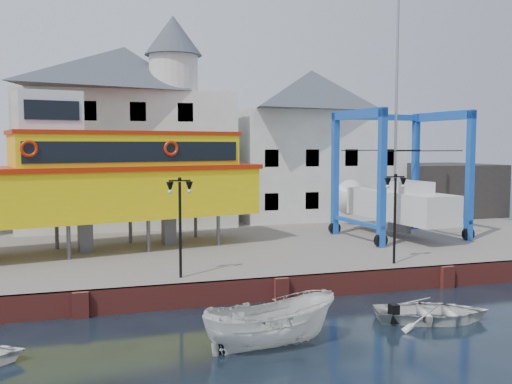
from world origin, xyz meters
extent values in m
plane|color=black|center=(0.00, 0.00, 0.00)|extent=(140.00, 140.00, 0.00)
cube|color=#615953|center=(0.00, 11.00, 0.50)|extent=(44.00, 22.00, 1.00)
cube|color=maroon|center=(0.00, 0.12, 0.50)|extent=(44.00, 0.25, 1.00)
cube|color=maroon|center=(-8.00, -0.05, 0.50)|extent=(0.60, 0.36, 1.00)
cube|color=maroon|center=(0.00, -0.05, 0.50)|extent=(0.60, 0.36, 1.00)
cube|color=maroon|center=(8.00, -0.05, 0.50)|extent=(0.60, 0.36, 1.00)
cube|color=beige|center=(-5.00, 18.50, 5.50)|extent=(14.00, 8.00, 9.00)
pyramid|color=#3B414C|center=(-5.00, 18.50, 11.60)|extent=(14.00, 8.00, 3.20)
cube|color=black|center=(-10.50, 14.54, 2.60)|extent=(1.00, 0.08, 1.20)
cube|color=black|center=(-7.50, 14.54, 2.60)|extent=(1.00, 0.08, 1.20)
cube|color=black|center=(-4.50, 14.54, 2.60)|extent=(1.00, 0.08, 1.20)
cube|color=black|center=(-1.50, 14.54, 2.60)|extent=(1.00, 0.08, 1.20)
cube|color=black|center=(-10.50, 14.54, 5.60)|extent=(1.00, 0.08, 1.20)
cube|color=black|center=(-7.50, 14.54, 5.60)|extent=(1.00, 0.08, 1.20)
cube|color=black|center=(-4.50, 14.54, 5.60)|extent=(1.00, 0.08, 1.20)
cube|color=black|center=(-1.50, 14.54, 5.60)|extent=(1.00, 0.08, 1.20)
cube|color=black|center=(-10.50, 14.54, 8.60)|extent=(1.00, 0.08, 1.20)
cube|color=black|center=(-7.50, 14.54, 8.60)|extent=(1.00, 0.08, 1.20)
cube|color=black|center=(-4.50, 14.54, 8.60)|extent=(1.00, 0.08, 1.20)
cube|color=black|center=(-1.50, 14.54, 8.60)|extent=(1.00, 0.08, 1.20)
cylinder|color=beige|center=(-2.00, 16.10, 11.20)|extent=(3.20, 3.20, 2.40)
cone|color=#3B414C|center=(-2.00, 16.10, 13.70)|extent=(3.80, 3.80, 2.60)
cube|color=beige|center=(9.00, 19.00, 5.00)|extent=(12.00, 8.00, 8.00)
pyramid|color=#3B414C|center=(9.00, 19.00, 10.60)|extent=(12.00, 8.00, 3.20)
cube|color=black|center=(4.50, 15.04, 2.60)|extent=(1.00, 0.08, 1.20)
cube|color=black|center=(7.50, 15.04, 2.60)|extent=(1.00, 0.08, 1.20)
cube|color=black|center=(10.50, 15.04, 2.60)|extent=(1.00, 0.08, 1.20)
cube|color=black|center=(13.50, 15.04, 2.60)|extent=(1.00, 0.08, 1.20)
cube|color=black|center=(4.50, 15.04, 5.60)|extent=(1.00, 0.08, 1.20)
cube|color=black|center=(7.50, 15.04, 5.60)|extent=(1.00, 0.08, 1.20)
cube|color=black|center=(10.50, 15.04, 5.60)|extent=(1.00, 0.08, 1.20)
cube|color=black|center=(13.50, 15.04, 5.60)|extent=(1.00, 0.08, 1.20)
cube|color=#272321|center=(19.00, 17.00, 3.00)|extent=(8.00, 7.00, 4.00)
cylinder|color=black|center=(-4.00, 1.20, 3.00)|extent=(0.12, 0.12, 4.00)
cube|color=black|center=(-4.00, 1.20, 5.05)|extent=(0.90, 0.06, 0.06)
sphere|color=black|center=(-4.00, 1.20, 5.12)|extent=(0.16, 0.16, 0.16)
cone|color=black|center=(-4.40, 1.20, 4.78)|extent=(0.32, 0.32, 0.45)
sphere|color=silver|center=(-4.40, 1.20, 4.60)|extent=(0.18, 0.18, 0.18)
cone|color=black|center=(-3.60, 1.20, 4.78)|extent=(0.32, 0.32, 0.45)
sphere|color=silver|center=(-3.60, 1.20, 4.60)|extent=(0.18, 0.18, 0.18)
cylinder|color=black|center=(6.00, 1.20, 3.00)|extent=(0.12, 0.12, 4.00)
cube|color=black|center=(6.00, 1.20, 5.05)|extent=(0.90, 0.06, 0.06)
sphere|color=black|center=(6.00, 1.20, 5.12)|extent=(0.16, 0.16, 0.16)
cone|color=black|center=(5.60, 1.20, 4.78)|extent=(0.32, 0.32, 0.45)
sphere|color=silver|center=(5.60, 1.20, 4.60)|extent=(0.18, 0.18, 0.18)
cone|color=black|center=(6.40, 1.20, 4.78)|extent=(0.32, 0.32, 0.45)
sphere|color=silver|center=(6.40, 1.20, 4.60)|extent=(0.18, 0.18, 0.18)
cylinder|color=#59595E|center=(-8.58, 6.47, 1.85)|extent=(0.24, 0.24, 1.70)
cylinder|color=#59595E|center=(-9.26, 9.57, 1.85)|extent=(0.24, 0.24, 1.70)
cylinder|color=#59595E|center=(-4.69, 7.32, 1.85)|extent=(0.24, 0.24, 1.70)
cylinder|color=#59595E|center=(-5.38, 10.43, 1.85)|extent=(0.24, 0.24, 1.70)
cylinder|color=#59595E|center=(-0.81, 8.18, 1.85)|extent=(0.24, 0.24, 1.70)
cylinder|color=#59595E|center=(-1.50, 11.29, 1.85)|extent=(0.24, 0.24, 1.70)
cube|color=#59595E|center=(-7.81, 8.26, 1.85)|extent=(0.79, 0.70, 1.70)
cube|color=#59595E|center=(-3.37, 9.24, 1.85)|extent=(0.79, 0.70, 1.70)
cube|color=yellow|center=(-6.70, 8.51, 3.95)|extent=(16.46, 7.64, 2.50)
cube|color=#B22206|center=(-6.70, 8.51, 5.32)|extent=(16.83, 7.90, 0.25)
cube|color=yellow|center=(-5.59, 8.75, 6.11)|extent=(11.93, 6.22, 1.82)
cube|color=black|center=(-5.17, 6.84, 6.17)|extent=(10.66, 2.41, 1.02)
cube|color=black|center=(-6.01, 10.67, 6.17)|extent=(10.66, 2.41, 1.02)
cube|color=#B22206|center=(-5.59, 8.75, 7.12)|extent=(12.17, 6.38, 0.20)
cube|color=silver|center=(-9.47, 7.90, 8.06)|extent=(3.52, 3.52, 2.07)
cube|color=black|center=(-9.15, 6.42, 8.14)|extent=(2.44, 0.59, 0.91)
torus|color=#B22206|center=(-10.15, 5.69, 6.34)|extent=(0.81, 0.33, 0.80)
torus|color=#B22206|center=(-3.49, 7.16, 6.34)|extent=(0.81, 0.33, 0.80)
cube|color=blue|center=(7.47, 5.11, 4.72)|extent=(0.41, 0.41, 7.44)
cylinder|color=black|center=(7.47, 5.11, 1.37)|extent=(0.77, 0.34, 0.74)
cube|color=blue|center=(6.98, 10.03, 4.72)|extent=(0.41, 0.41, 7.44)
cylinder|color=black|center=(6.98, 10.03, 1.37)|extent=(0.77, 0.34, 0.74)
cube|color=blue|center=(13.45, 5.71, 4.72)|extent=(0.41, 0.41, 7.44)
cylinder|color=black|center=(13.45, 5.71, 1.37)|extent=(0.77, 0.34, 0.74)
cube|color=blue|center=(12.95, 10.63, 4.72)|extent=(0.41, 0.41, 7.44)
cylinder|color=black|center=(12.95, 10.63, 1.37)|extent=(0.77, 0.34, 0.74)
cube|color=blue|center=(7.22, 7.57, 8.26)|extent=(0.90, 5.33, 0.52)
cube|color=blue|center=(7.22, 7.57, 2.06)|extent=(0.79, 5.32, 0.22)
cube|color=blue|center=(13.20, 8.17, 8.26)|extent=(0.90, 5.33, 0.52)
cube|color=blue|center=(13.20, 8.17, 2.06)|extent=(0.79, 5.32, 0.22)
cube|color=blue|center=(9.97, 10.33, 8.26)|extent=(6.39, 1.00, 0.37)
cube|color=silver|center=(10.21, 7.87, 2.91)|extent=(3.23, 8.18, 1.70)
cone|color=silver|center=(9.74, 12.58, 2.91)|extent=(2.60, 1.94, 2.45)
cube|color=#59595E|center=(10.21, 7.87, 1.69)|extent=(0.44, 1.93, 0.74)
cube|color=silver|center=(10.26, 7.34, 4.08)|extent=(2.01, 3.34, 0.64)
cylinder|color=#99999E|center=(10.16, 8.40, 9.61)|extent=(0.18, 0.18, 11.70)
cube|color=black|center=(10.40, 5.97, 6.18)|extent=(5.76, 0.69, 0.05)
cube|color=black|center=(10.02, 9.77, 6.18)|extent=(5.76, 0.69, 0.05)
imported|color=silver|center=(-2.09, -5.07, 0.00)|extent=(4.81, 2.28, 1.79)
imported|color=silver|center=(4.52, -4.12, 0.00)|extent=(4.92, 4.11, 0.88)
camera|label=1|loc=(-7.64, -22.11, 6.52)|focal=40.00mm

